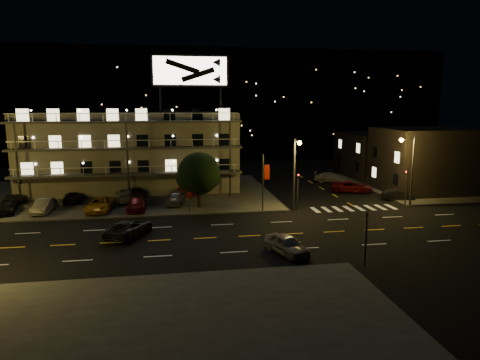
{
  "coord_description": "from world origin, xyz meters",
  "views": [
    {
      "loc": [
        -4.71,
        -36.37,
        11.75
      ],
      "look_at": [
        2.41,
        8.0,
        3.69
      ],
      "focal_mm": 32.0,
      "sensor_mm": 36.0,
      "label": 1
    }
  ],
  "objects": [
    {
      "name": "streetlight_nc",
      "position": [
        8.5,
        7.94,
        4.96
      ],
      "size": [
        0.44,
        1.92,
        8.0
      ],
      "color": "#2D2D30",
      "rests_on": "ground"
    },
    {
      "name": "tree",
      "position": [
        -1.81,
        11.07,
        3.87
      ],
      "size": [
        4.97,
        4.79,
        6.26
      ],
      "color": "black",
      "rests_on": "curb_nw"
    },
    {
      "name": "curb_ne",
      "position": [
        30.0,
        20.0,
        0.07
      ],
      "size": [
        16.0,
        24.0,
        0.15
      ],
      "primitive_type": "cube",
      "color": "#353533",
      "rests_on": "ground"
    },
    {
      "name": "signal_ne",
      "position": [
        22.0,
        8.5,
        2.57
      ],
      "size": [
        0.27,
        0.2,
        4.6
      ],
      "color": "#2D2D30",
      "rests_on": "ground"
    },
    {
      "name": "lot_car_4",
      "position": [
        -4.31,
        12.83,
        0.91
      ],
      "size": [
        2.9,
        4.77,
        1.52
      ],
      "primitive_type": "imported",
      "rotation": [
        0.0,
        0.0,
        -0.27
      ],
      "color": "gray",
      "rests_on": "curb_nw"
    },
    {
      "name": "lot_car_9",
      "position": [
        -3.11,
        17.38,
        0.82
      ],
      "size": [
        2.88,
        4.27,
        1.33
      ],
      "primitive_type": "imported",
      "rotation": [
        0.0,
        0.0,
        3.54
      ],
      "color": "#570C0F",
      "rests_on": "curb_nw"
    },
    {
      "name": "motel",
      "position": [
        -9.94,
        23.88,
        5.34
      ],
      "size": [
        28.0,
        13.8,
        18.1
      ],
      "color": "gray",
      "rests_on": "ground"
    },
    {
      "name": "stop_sign",
      "position": [
        -3.0,
        8.57,
        1.71
      ],
      "size": [
        0.91,
        0.11,
        2.61
      ],
      "color": "#2D2D30",
      "rests_on": "ground"
    },
    {
      "name": "side_bldg_front",
      "position": [
        29.99,
        16.0,
        4.25
      ],
      "size": [
        14.06,
        10.0,
        8.5
      ],
      "color": "black",
      "rests_on": "ground"
    },
    {
      "name": "lot_car_1",
      "position": [
        -18.5,
        11.18,
        0.88
      ],
      "size": [
        1.69,
        4.49,
        1.46
      ],
      "primitive_type": "imported",
      "rotation": [
        0.0,
        0.0,
        -0.03
      ],
      "color": "gray",
      "rests_on": "curb_nw"
    },
    {
      "name": "side_car_0",
      "position": [
        22.71,
        11.36,
        0.64
      ],
      "size": [
        4.08,
        2.21,
        1.28
      ],
      "primitive_type": "imported",
      "rotation": [
        0.0,
        0.0,
        1.34
      ],
      "color": "black",
      "rests_on": "ground"
    },
    {
      "name": "road_car_west",
      "position": [
        -8.67,
        1.62,
        0.76
      ],
      "size": [
        4.55,
        6.06,
        1.53
      ],
      "primitive_type": "imported",
      "rotation": [
        0.0,
        0.0,
        2.72
      ],
      "color": "black",
      "rests_on": "ground"
    },
    {
      "name": "banner_north",
      "position": [
        5.09,
        8.4,
        3.43
      ],
      "size": [
        0.83,
        0.16,
        6.4
      ],
      "color": "#2D2D30",
      "rests_on": "ground"
    },
    {
      "name": "lot_car_5",
      "position": [
        -22.85,
        15.6,
        0.77
      ],
      "size": [
        1.59,
        3.85,
        1.24
      ],
      "primitive_type": "imported",
      "rotation": [
        0.0,
        0.0,
        3.07
      ],
      "color": "black",
      "rests_on": "curb_nw"
    },
    {
      "name": "side_car_1",
      "position": [
        18.98,
        16.89,
        0.76
      ],
      "size": [
        6.02,
        4.14,
        1.53
      ],
      "primitive_type": "imported",
      "rotation": [
        0.0,
        0.0,
        1.25
      ],
      "color": "#570C0F",
      "rests_on": "ground"
    },
    {
      "name": "curb_nw",
      "position": [
        -14.0,
        20.0,
        0.07
      ],
      "size": [
        44.0,
        24.0,
        0.15
      ],
      "primitive_type": "cube",
      "color": "#353533",
      "rests_on": "ground"
    },
    {
      "name": "signal_sw",
      "position": [
        9.0,
        -8.5,
        2.57
      ],
      "size": [
        0.2,
        0.27,
        4.6
      ],
      "color": "#2D2D30",
      "rests_on": "ground"
    },
    {
      "name": "lot_car_8",
      "position": [
        -9.13,
        16.74,
        0.9
      ],
      "size": [
        2.58,
        4.66,
        1.5
      ],
      "primitive_type": "imported",
      "rotation": [
        0.0,
        0.0,
        2.95
      ],
      "color": "black",
      "rests_on": "curb_nw"
    },
    {
      "name": "lot_car_6",
      "position": [
        -16.45,
        15.82,
        0.77
      ],
      "size": [
        2.63,
        4.71,
        1.25
      ],
      "primitive_type": "imported",
      "rotation": [
        0.0,
        0.0,
        3.27
      ],
      "color": "black",
      "rests_on": "curb_nw"
    },
    {
      "name": "streetlight_ne",
      "position": [
        22.14,
        8.3,
        4.96
      ],
      "size": [
        1.92,
        0.44,
        8.0
      ],
      "color": "#2D2D30",
      "rests_on": "ground"
    },
    {
      "name": "lot_car_7",
      "position": [
        -10.37,
        15.36,
        0.91
      ],
      "size": [
        2.94,
        5.5,
        1.52
      ],
      "primitive_type": "imported",
      "rotation": [
        0.0,
        0.0,
        3.3
      ],
      "color": "gray",
      "rests_on": "curb_nw"
    },
    {
      "name": "ground",
      "position": [
        0.0,
        0.0,
        0.0
      ],
      "size": [
        140.0,
        140.0,
        0.0
      ],
      "primitive_type": "plane",
      "color": "black",
      "rests_on": "ground"
    },
    {
      "name": "hill_backdrop",
      "position": [
        -5.94,
        68.78,
        11.55
      ],
      "size": [
        120.0,
        25.0,
        24.0
      ],
      "color": "black",
      "rests_on": "ground"
    },
    {
      "name": "side_car_3",
      "position": [
        22.89,
        31.74,
        0.68
      ],
      "size": [
        4.01,
        1.64,
        1.36
      ],
      "primitive_type": "imported",
      "rotation": [
        0.0,
        0.0,
        1.58
      ],
      "color": "black",
      "rests_on": "ground"
    },
    {
      "name": "lot_car_2",
      "position": [
        -12.6,
        10.9,
        0.87
      ],
      "size": [
        2.97,
        5.44,
        1.45
      ],
      "primitive_type": "imported",
      "rotation": [
        0.0,
        0.0,
        -0.11
      ],
      "color": "#C08412",
      "rests_on": "curb_nw"
    },
    {
      "name": "lot_car_0",
      "position": [
        -22.34,
        11.48,
        0.85
      ],
      "size": [
        2.47,
        4.36,
        1.4
      ],
      "primitive_type": "imported",
      "rotation": [
        0.0,
        0.0,
        0.21
      ],
      "color": "black",
      "rests_on": "curb_nw"
    },
    {
      "name": "side_car_2",
      "position": [
        19.02,
        24.36,
        0.74
      ],
      "size": [
        5.49,
        3.95,
        1.48
      ],
      "primitive_type": "imported",
      "rotation": [
        0.0,
        0.0,
        1.16
      ],
      "color": "gray",
      "rests_on": "ground"
    },
    {
      "name": "road_car_east",
      "position": [
        4.07,
        -5.06,
        0.76
      ],
      "size": [
        3.26,
        4.8,
        1.52
      ],
      "primitive_type": "imported",
      "rotation": [
        0.0,
        0.0,
        0.36
      ],
      "color": "gray",
      "rests_on": "ground"
    },
    {
      "name": "signal_nw",
      "position": [
        9.0,
        8.5,
        2.57
      ],
      "size": [
        0.2,
        0.27,
        4.6
      ],
      "color": "#2D2D30",
      "rests_on": "ground"
    },
    {
      "name": "lot_car_3",
      "position": [
        -8.68,
        10.81,
        0.85
      ],
      "size": [
        1.98,
        4.84,
        1.4
      ],
      "primitive_type": "imported",
      "rotation": [
        0.0,
        0.0,
        -0.0
      ],
      "color": "#570C0F",
      "rests_on": "curb_nw"
    },
    {
      "name": "side_bldg_back",
      "position": [
        29.99,
        28.0,
        3.5
      ],
      "size": [
        14.06,
        12.0,
        7.0
      ],
      "color": "black",
      "rests_on": "ground"
    }
  ]
}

